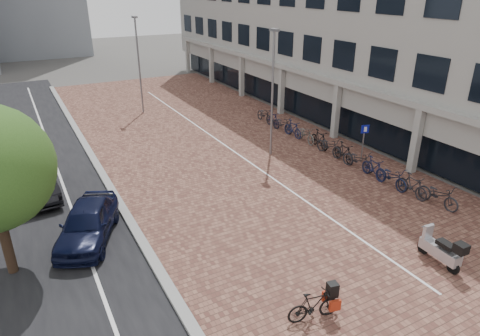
% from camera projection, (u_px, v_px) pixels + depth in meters
% --- Properties ---
extents(ground, '(140.00, 140.00, 0.00)m').
position_uv_depth(ground, '(323.00, 264.00, 14.57)').
color(ground, '#474442').
rests_on(ground, ground).
extents(plaza_brick, '(14.50, 42.00, 0.04)m').
position_uv_depth(plaza_brick, '(222.00, 146.00, 25.11)').
color(plaza_brick, brown).
rests_on(plaza_brick, ground).
extents(street_asphalt, '(8.00, 50.00, 0.03)m').
position_uv_depth(street_asphalt, '(15.00, 184.00, 20.32)').
color(street_asphalt, black).
rests_on(street_asphalt, ground).
extents(curb, '(0.35, 42.00, 0.14)m').
position_uv_depth(curb, '(99.00, 168.00, 21.99)').
color(curb, gray).
rests_on(curb, ground).
extents(lane_line, '(0.12, 44.00, 0.00)m').
position_uv_depth(lane_line, '(60.00, 176.00, 21.19)').
color(lane_line, white).
rests_on(lane_line, street_asphalt).
extents(parking_line, '(0.10, 30.00, 0.00)m').
position_uv_depth(parking_line, '(225.00, 145.00, 25.19)').
color(parking_line, white).
rests_on(parking_line, plaza_brick).
extents(car_navy, '(3.27, 4.53, 1.43)m').
position_uv_depth(car_navy, '(88.00, 223.00, 15.72)').
color(car_navy, black).
rests_on(car_navy, ground).
extents(car_dark, '(1.94, 4.65, 1.50)m').
position_uv_depth(car_dark, '(33.00, 180.00, 19.01)').
color(car_dark, black).
rests_on(car_dark, ground).
extents(hero_bike, '(1.66, 0.74, 1.13)m').
position_uv_depth(hero_bike, '(314.00, 305.00, 12.00)').
color(hero_bike, black).
rests_on(hero_bike, ground).
extents(scooter_back, '(0.65, 1.79, 1.21)m').
position_uv_depth(scooter_back, '(440.00, 248.00, 14.38)').
color(scooter_back, '#B6B6BC').
rests_on(scooter_back, ground).
extents(parking_sign, '(0.43, 0.16, 2.10)m').
position_uv_depth(parking_sign, '(364.00, 138.00, 22.28)').
color(parking_sign, slate).
rests_on(parking_sign, ground).
extents(lamp_near, '(0.12, 0.12, 6.70)m').
position_uv_depth(lamp_near, '(272.00, 96.00, 22.49)').
color(lamp_near, slate).
rests_on(lamp_near, ground).
extents(lamp_far, '(0.12, 0.12, 6.72)m').
position_uv_depth(lamp_far, '(139.00, 67.00, 30.19)').
color(lamp_far, slate).
rests_on(lamp_far, ground).
extents(bike_row, '(1.18, 15.80, 1.05)m').
position_uv_depth(bike_row, '(330.00, 146.00, 23.66)').
color(bike_row, '#222328').
rests_on(bike_row, ground).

